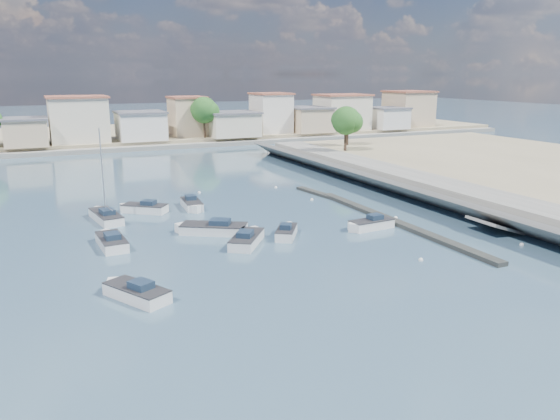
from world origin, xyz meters
name	(u,v)px	position (x,y,z in m)	size (l,w,h in m)	color
ground	(221,176)	(0.00, 40.00, 0.00)	(400.00, 400.00, 0.00)	#2D475B
seawall_walkway	(468,197)	(18.50, 13.00, 0.90)	(5.00, 90.00, 1.80)	slate
breakwater	(378,215)	(6.90, 12.69, 0.17)	(2.00, 31.02, 0.35)	black
far_shore_land	(146,134)	(0.00, 92.00, 0.70)	(160.00, 40.00, 1.40)	gray
far_shore_quay	(168,147)	(0.00, 71.00, 0.40)	(160.00, 2.50, 0.80)	slate
far_town	(213,118)	(10.71, 76.92, 4.93)	(113.01, 12.80, 8.35)	beige
shore_trees	(215,115)	(8.34, 68.11, 6.22)	(74.56, 38.32, 7.92)	#38281E
motorboat_a	(134,292)	(-18.28, 2.36, 0.38)	(3.76, 4.90, 1.48)	white
motorboat_b	(287,232)	(-3.97, 10.48, 0.38)	(3.21, 3.84, 1.48)	white
motorboat_c	(210,229)	(-9.65, 14.14, 0.38)	(6.06, 4.82, 1.48)	white
motorboat_d	(369,225)	(3.77, 9.48, 0.38)	(4.65, 2.08, 1.48)	white
motorboat_e	(111,242)	(-18.10, 13.92, 0.38)	(2.11, 5.25, 1.48)	white
motorboat_f	(143,209)	(-13.65, 24.13, 0.38)	(4.60, 4.10, 1.48)	white
motorboat_g	(192,205)	(-8.65, 23.65, 0.38)	(1.99, 4.90, 1.48)	white
motorboat_h	(248,239)	(-7.78, 9.97, 0.38)	(4.33, 4.98, 1.48)	white
sailboat	(105,216)	(-17.48, 22.46, 0.42)	(2.69, 6.23, 9.00)	white
mooring_buoys	(338,212)	(4.19, 15.76, 0.05)	(18.57, 30.85, 0.36)	silver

